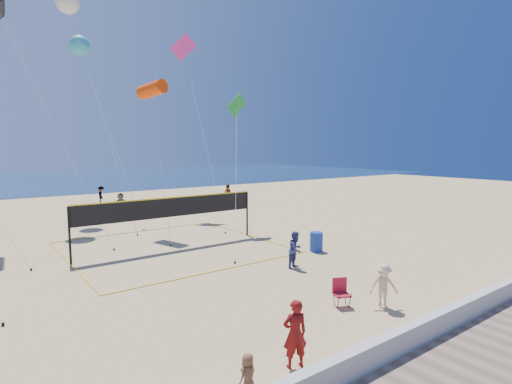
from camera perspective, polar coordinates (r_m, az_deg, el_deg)
ground at (r=11.65m, az=0.35°, el=-19.24°), size 120.00×120.00×0.00m
ocean at (r=70.89m, az=-31.06°, el=1.39°), size 140.00×50.00×0.03m
seawall at (r=9.55m, az=12.13°, el=-23.51°), size 32.00×0.30×0.60m
woman at (r=9.71m, az=5.58°, el=-19.50°), size 0.68×0.55×1.61m
toddler at (r=7.84m, az=-1.17°, el=-24.65°), size 0.43×0.34×0.79m
bystander_a at (r=16.99m, az=5.69°, el=-8.19°), size 0.90×0.80×1.55m
bystander_b at (r=13.51m, az=17.77°, el=-12.64°), size 1.05×0.94×1.41m
far_person_1 at (r=31.79m, az=-18.76°, el=-1.61°), size 1.52×1.25×1.63m
far_person_2 at (r=34.18m, az=-4.01°, el=-0.51°), size 0.72×0.83×1.91m
far_person_4 at (r=38.01m, az=-21.23°, el=-0.45°), size 0.74×1.13×1.63m
camp_chair at (r=13.36m, az=12.02°, el=-13.62°), size 0.62×0.72×0.99m
trash_barrel at (r=19.81m, az=8.61°, el=-7.03°), size 0.82×0.82×0.94m
volleyball_net at (r=20.48m, az=-12.13°, el=-2.93°), size 9.70×9.55×2.58m
kite_2 at (r=25.19m, az=-14.63°, el=13.96°), size 1.78×5.53×9.01m
kite_4 at (r=24.49m, az=-2.77°, el=11.26°), size 5.29×6.73×8.39m
kite_5 at (r=32.01m, az=-10.13°, el=18.82°), size 2.84×9.15×13.61m
kite_6 at (r=31.92m, az=-25.32°, el=23.34°), size 2.58×8.68×15.46m
kite_7 at (r=32.68m, az=-23.91°, el=18.61°), size 2.23×8.60×12.96m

